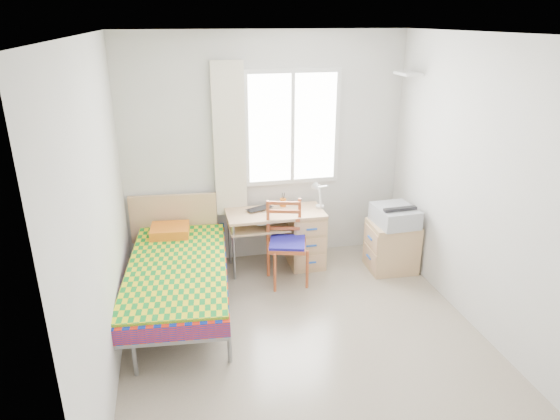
# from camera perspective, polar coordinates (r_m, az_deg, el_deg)

# --- Properties ---
(floor) EXTENTS (3.50, 3.50, 0.00)m
(floor) POSITION_cam_1_polar(r_m,az_deg,el_deg) (4.67, 2.78, -14.33)
(floor) COLOR #BCAD93
(floor) RESTS_ON ground
(ceiling) EXTENTS (3.50, 3.50, 0.00)m
(ceiling) POSITION_cam_1_polar(r_m,az_deg,el_deg) (3.81, 3.51, 19.46)
(ceiling) COLOR white
(ceiling) RESTS_ON wall_back
(wall_back) EXTENTS (3.20, 0.00, 3.20)m
(wall_back) POSITION_cam_1_polar(r_m,az_deg,el_deg) (5.69, -1.61, 6.79)
(wall_back) COLOR silver
(wall_back) RESTS_ON ground
(wall_left) EXTENTS (0.00, 3.50, 3.50)m
(wall_left) POSITION_cam_1_polar(r_m,az_deg,el_deg) (3.96, -19.79, -0.99)
(wall_left) COLOR silver
(wall_left) RESTS_ON ground
(wall_right) EXTENTS (0.00, 3.50, 3.50)m
(wall_right) POSITION_cam_1_polar(r_m,az_deg,el_deg) (4.73, 22.16, 2.20)
(wall_right) COLOR silver
(wall_right) RESTS_ON ground
(window) EXTENTS (1.10, 0.04, 1.30)m
(window) POSITION_cam_1_polar(r_m,az_deg,el_deg) (5.67, 1.43, 9.35)
(window) COLOR white
(window) RESTS_ON wall_back
(curtain) EXTENTS (0.35, 0.05, 1.70)m
(curtain) POSITION_cam_1_polar(r_m,az_deg,el_deg) (5.52, -5.81, 7.86)
(curtain) COLOR beige
(curtain) RESTS_ON wall_back
(floating_shelf) EXTENTS (0.20, 0.32, 0.03)m
(floating_shelf) POSITION_cam_1_polar(r_m,az_deg,el_deg) (5.69, 14.45, 14.86)
(floating_shelf) COLOR white
(floating_shelf) RESTS_ON wall_right
(bed) EXTENTS (1.12, 2.10, 0.88)m
(bed) POSITION_cam_1_polar(r_m,az_deg,el_deg) (4.99, -11.68, -6.57)
(bed) COLOR gray
(bed) RESTS_ON floor
(desk) EXTENTS (1.09, 0.50, 0.68)m
(desk) POSITION_cam_1_polar(r_m,az_deg,el_deg) (5.75, 2.23, -2.87)
(desk) COLOR tan
(desk) RESTS_ON floor
(chair) EXTENTS (0.48, 0.48, 0.90)m
(chair) POSITION_cam_1_polar(r_m,az_deg,el_deg) (5.35, 0.81, -3.15)
(chair) COLOR #A73B20
(chair) RESTS_ON floor
(cabinet) EXTENTS (0.54, 0.48, 0.56)m
(cabinet) POSITION_cam_1_polar(r_m,az_deg,el_deg) (5.82, 12.61, -4.05)
(cabinet) COLOR tan
(cabinet) RESTS_ON floor
(printer) EXTENTS (0.44, 0.50, 0.21)m
(printer) POSITION_cam_1_polar(r_m,az_deg,el_deg) (5.66, 13.01, -0.57)
(printer) COLOR #A2A6AA
(printer) RESTS_ON cabinet
(laptop) EXTENTS (0.37, 0.31, 0.02)m
(laptop) POSITION_cam_1_polar(r_m,az_deg,el_deg) (5.59, -2.08, -0.02)
(laptop) COLOR black
(laptop) RESTS_ON desk
(pen_cup) EXTENTS (0.09, 0.09, 0.09)m
(pen_cup) POSITION_cam_1_polar(r_m,az_deg,el_deg) (5.73, 0.36, 0.87)
(pen_cup) COLOR orange
(pen_cup) RESTS_ON desk
(task_lamp) EXTENTS (0.21, 0.31, 0.36)m
(task_lamp) POSITION_cam_1_polar(r_m,az_deg,el_deg) (5.52, 4.38, 2.02)
(task_lamp) COLOR white
(task_lamp) RESTS_ON desk
(book) EXTENTS (0.16, 0.22, 0.02)m
(book) POSITION_cam_1_polar(r_m,az_deg,el_deg) (5.55, -2.81, -1.35)
(book) COLOR gray
(book) RESTS_ON desk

